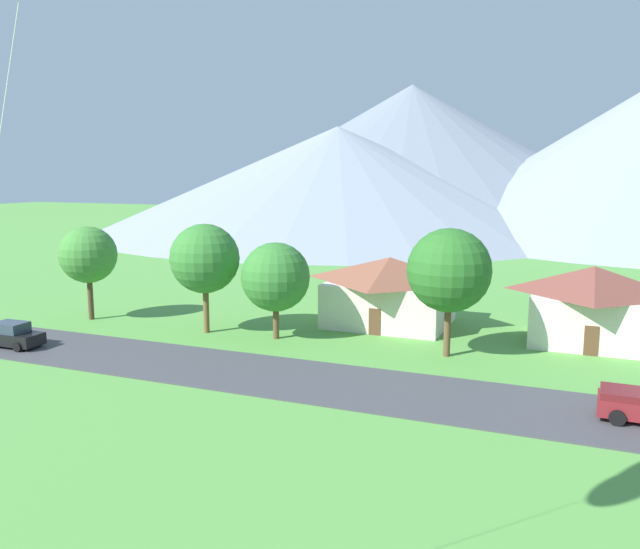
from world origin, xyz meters
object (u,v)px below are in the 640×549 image
Objects in this scene: parked_car_black_mid_west at (12,335)px; tree_near_left at (276,277)px; house_left_center at (390,290)px; tree_left_of_center at (88,255)px; house_leftmost at (593,303)px; tree_center at (449,270)px; tree_right_of_center at (205,259)px.

tree_near_left is at bearing 30.20° from parked_car_black_mid_west.
house_left_center is at bearing 37.01° from parked_car_black_mid_west.
tree_near_left is 0.92× the size of tree_left_of_center.
house_leftmost is 1.03× the size of tree_center.
tree_right_of_center reaches higher than tree_near_left.
parked_car_black_mid_west is (-15.62, -9.09, -3.63)m from tree_near_left.
house_left_center is (-14.72, 0.00, -0.06)m from house_leftmost.
house_leftmost is 22.35m from tree_near_left.
tree_near_left is 16.71m from tree_left_of_center.
tree_left_of_center is at bearing -161.56° from house_left_center.
tree_right_of_center is (-5.62, -0.38, 1.08)m from tree_near_left.
tree_center is (12.30, 0.18, 1.17)m from tree_near_left.
tree_right_of_center is at bearing -146.74° from house_left_center.
tree_center is 1.98× the size of parked_car_black_mid_west.
house_leftmost is 0.88× the size of house_left_center.
parked_car_black_mid_west is at bearing -142.99° from house_left_center.
tree_right_of_center reaches higher than house_leftmost.
tree_left_of_center is 0.91× the size of tree_center.
house_leftmost is 1.24× the size of tree_near_left.
house_leftmost is at bearing 11.49° from tree_left_of_center.
tree_center reaches higher than house_leftmost.
tree_center is at bearing -140.25° from house_leftmost.
tree_right_of_center is at bearing -0.75° from tree_left_of_center.
parked_car_black_mid_west is (-27.92, -9.27, -4.80)m from tree_center.
tree_center reaches higher than tree_near_left.
tree_right_of_center is (-11.91, -7.81, 2.81)m from house_left_center.
tree_center is 29.81m from parked_car_black_mid_west.
house_leftmost reaches higher than house_left_center.
parked_car_black_mid_west is at bearing -83.08° from tree_left_of_center.
tree_near_left is (-6.29, -7.43, 1.73)m from house_left_center.
tree_left_of_center reaches higher than house_left_center.
tree_left_of_center is 9.96m from parked_car_black_mid_west.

